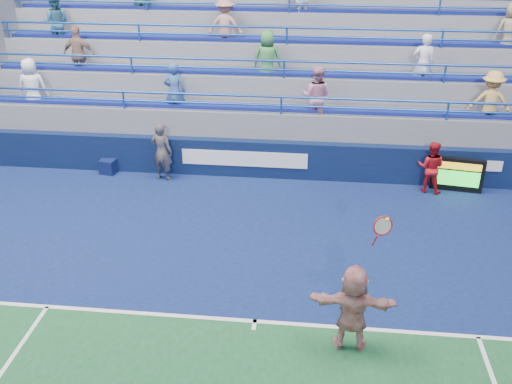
# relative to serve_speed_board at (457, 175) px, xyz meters

# --- Properties ---
(ground) EXTENTS (120.00, 120.00, 0.00)m
(ground) POSITION_rel_serve_speed_board_xyz_m (-4.89, -6.15, -0.48)
(ground) COLOR #333538
(sponsor_wall) EXTENTS (18.00, 0.32, 1.10)m
(sponsor_wall) POSITION_rel_serve_speed_board_xyz_m (-4.89, 0.35, 0.07)
(sponsor_wall) COLOR #0A133B
(sponsor_wall) RESTS_ON ground
(bleacher_stand) EXTENTS (18.00, 5.60, 6.13)m
(bleacher_stand) POSITION_rel_serve_speed_board_xyz_m (-4.90, 4.12, 1.06)
(bleacher_stand) COLOR slate
(bleacher_stand) RESTS_ON ground
(serve_speed_board) EXTENTS (1.40, 0.35, 0.96)m
(serve_speed_board) POSITION_rel_serve_speed_board_xyz_m (0.00, 0.00, 0.00)
(serve_speed_board) COLOR black
(serve_speed_board) RESTS_ON ground
(judge_chair) EXTENTS (0.51, 0.52, 0.78)m
(judge_chair) POSITION_rel_serve_speed_board_xyz_m (-9.90, 0.11, -0.23)
(judge_chair) COLOR #0D163F
(judge_chair) RESTS_ON ground
(tennis_player) EXTENTS (1.56, 0.54, 2.68)m
(tennis_player) POSITION_rel_serve_speed_board_xyz_m (-3.14, -6.61, 0.35)
(tennis_player) COLOR silver
(tennis_player) RESTS_ON ground
(line_judge) EXTENTS (0.69, 0.53, 1.71)m
(line_judge) POSITION_rel_serve_speed_board_xyz_m (-8.20, -0.13, 0.37)
(line_judge) COLOR #131634
(line_judge) RESTS_ON ground
(ball_girl) EXTENTS (0.84, 0.74, 1.46)m
(ball_girl) POSITION_rel_serve_speed_board_xyz_m (-0.76, -0.13, 0.25)
(ball_girl) COLOR #AD131C
(ball_girl) RESTS_ON ground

